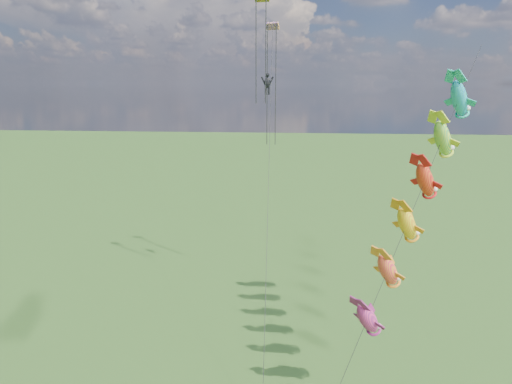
{
  "coord_description": "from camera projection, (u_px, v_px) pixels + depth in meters",
  "views": [
    {
      "loc": [
        13.49,
        -15.43,
        18.28
      ],
      "look_at": [
        11.0,
        13.27,
        10.98
      ],
      "focal_mm": 30.0,
      "sensor_mm": 36.0,
      "label": 1
    }
  ],
  "objects": [
    {
      "name": "fish_windsock_rig",
      "position": [
        416.0,
        202.0,
        24.75
      ],
      "size": [
        10.75,
        11.96,
        20.7
      ],
      "rotation": [
        0.0,
        0.0,
        -0.41
      ],
      "color": "brown",
      "rests_on": "ground"
    },
    {
      "name": "parafoil_rig",
      "position": [
        267.0,
        74.0,
        33.14
      ],
      "size": [
        1.89,
        17.52,
        24.69
      ],
      "rotation": [
        0.0,
        0.0,
        0.12
      ],
      "color": "brown",
      "rests_on": "ground"
    }
  ]
}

